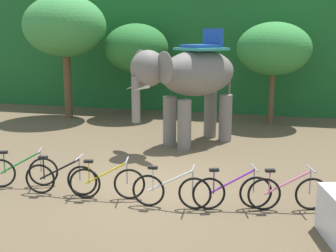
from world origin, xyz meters
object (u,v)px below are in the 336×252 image
bike_black (61,178)px  bike_purple (232,192)px  tree_far_left (274,49)px  bike_yellow (107,182)px  elephant (191,78)px  bike_green (22,171)px  bike_pink (288,193)px  tree_far_right (136,49)px  tree_center_right (65,27)px  bike_white (171,191)px

bike_black → bike_purple: size_ratio=1.04×
tree_far_left → bike_yellow: size_ratio=2.41×
elephant → bike_green: 6.19m
bike_black → bike_green: bearing=168.0°
bike_black → bike_yellow: 1.13m
bike_purple → bike_black: bearing=-178.3°
bike_black → bike_pink: same height
tree_far_right → tree_far_left: (5.77, -0.34, 0.05)m
tree_center_right → bike_green: size_ratio=3.21×
tree_far_left → tree_center_right: bearing=-175.2°
tree_far_right → bike_pink: size_ratio=2.42×
tree_far_left → elephant: tree_far_left is taller
tree_far_left → bike_purple: bearing=-93.6°
bike_yellow → bike_purple: size_ratio=1.03×
bike_green → bike_white: 3.83m
tree_center_right → bike_white: (6.71, -8.61, -3.50)m
tree_far_right → bike_yellow: bearing=-75.7°
tree_far_left → bike_yellow: tree_far_left is taller
bike_green → tree_far_left: bearing=57.8°
tree_center_right → bike_pink: (9.11, -8.13, -3.50)m
bike_white → bike_purple: bearing=11.4°
bike_black → tree_center_right: bearing=115.7°
bike_yellow → bike_purple: 2.78m
bike_yellow → bike_white: size_ratio=0.98×
bike_white → tree_far_right: bearing=112.2°
tree_far_left → elephant: bearing=-122.8°
tree_center_right → bike_purple: (7.97, -8.35, -3.50)m
tree_center_right → bike_purple: size_ratio=3.16×
bike_white → bike_purple: (1.26, 0.25, 0.00)m
tree_far_left → bike_pink: bearing=-86.4°
tree_center_right → bike_yellow: size_ratio=3.09×
bike_yellow → bike_pink: 3.92m
elephant → bike_yellow: elephant is taller
tree_center_right → tree_far_right: size_ratio=1.29×
tree_far_right → bike_green: bearing=-89.2°
bike_black → elephant: bearing=69.7°
bike_black → bike_yellow: (1.13, 0.01, 0.00)m
bike_white → tree_far_left: bearing=78.9°
tree_far_right → elephant: bearing=-52.6°
elephant → bike_white: elephant is taller
tree_center_right → tree_far_right: bearing=21.0°
tree_far_left → bike_green: tree_far_left is taller
elephant → bike_yellow: bearing=-98.9°
bike_yellow → tree_far_right: bearing=104.3°
tree_far_right → tree_far_left: bearing=-3.4°
tree_far_right → bike_black: tree_far_right is taller
bike_black → bike_yellow: same height
elephant → tree_far_left: bearing=57.2°
bike_white → tree_center_right: bearing=127.9°
tree_far_right → bike_yellow: size_ratio=2.39×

